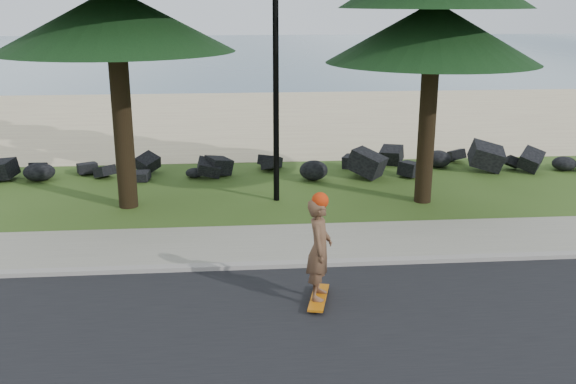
% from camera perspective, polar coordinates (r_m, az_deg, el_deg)
% --- Properties ---
extents(ground, '(160.00, 160.00, 0.00)m').
position_cam_1_polar(ground, '(12.56, -0.04, -5.07)').
color(ground, '#314C17').
rests_on(ground, ground).
extents(road, '(160.00, 7.00, 0.02)m').
position_cam_1_polar(road, '(8.56, 2.61, -16.21)').
color(road, black).
rests_on(road, ground).
extents(kerb, '(160.00, 0.20, 0.10)m').
position_cam_1_polar(kerb, '(11.71, 0.34, -6.47)').
color(kerb, '#A19A91').
rests_on(kerb, ground).
extents(sidewalk, '(160.00, 2.00, 0.08)m').
position_cam_1_polar(sidewalk, '(12.73, -0.11, -4.57)').
color(sidewalk, gray).
rests_on(sidewalk, ground).
extents(beach_sand, '(160.00, 15.00, 0.01)m').
position_cam_1_polar(beach_sand, '(26.55, -2.69, 6.59)').
color(beach_sand, tan).
rests_on(beach_sand, ground).
extents(ocean, '(160.00, 58.00, 0.01)m').
position_cam_1_polar(ocean, '(62.80, -4.05, 12.41)').
color(ocean, '#3C5E72').
rests_on(ocean, ground).
extents(seawall_boulders, '(60.00, 2.40, 1.10)m').
position_cam_1_polar(seawall_boulders, '(17.86, -1.55, 1.58)').
color(seawall_boulders, black).
rests_on(seawall_boulders, ground).
extents(lamp_post, '(0.25, 0.14, 8.14)m').
position_cam_1_polar(lamp_post, '(14.86, -1.11, 14.68)').
color(lamp_post, black).
rests_on(lamp_post, ground).
extents(skateboarder, '(0.53, 1.01, 1.83)m').
position_cam_1_polar(skateboarder, '(10.06, 2.81, -5.11)').
color(skateboarder, '#C4640B').
rests_on(skateboarder, ground).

